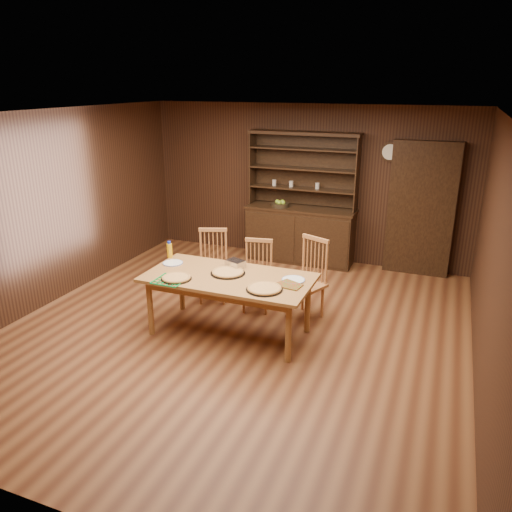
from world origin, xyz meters
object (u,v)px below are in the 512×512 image
at_px(dining_table, 229,282).
at_px(chair_right, 310,275).
at_px(juice_bottle, 170,250).
at_px(chair_left, 213,263).
at_px(chair_center, 258,273).
at_px(china_hutch, 300,227).

distance_m(dining_table, chair_right, 1.14).
bearing_deg(chair_right, juice_bottle, -141.01).
bearing_deg(dining_table, juice_bottle, 161.51).
bearing_deg(chair_left, juice_bottle, -144.10).
bearing_deg(juice_bottle, chair_center, 24.52).
bearing_deg(chair_right, chair_center, -155.06).
relative_size(china_hutch, chair_left, 2.14).
xyz_separation_m(chair_right, juice_bottle, (-1.76, -0.50, 0.29)).
distance_m(chair_center, juice_bottle, 1.20).
height_order(chair_left, chair_center, chair_left).
bearing_deg(dining_table, china_hutch, 89.23).
height_order(chair_center, chair_right, chair_right).
distance_m(dining_table, juice_bottle, 1.07).
height_order(chair_left, chair_right, chair_right).
relative_size(dining_table, chair_right, 1.87).
xyz_separation_m(china_hutch, dining_table, (-0.04, -2.83, 0.08)).
relative_size(china_hutch, dining_table, 1.09).
distance_m(china_hutch, chair_center, 2.02).
bearing_deg(dining_table, chair_left, 126.35).
xyz_separation_m(dining_table, chair_right, (0.76, 0.84, -0.11)).
distance_m(chair_left, chair_center, 0.69).
bearing_deg(china_hutch, chair_right, -69.99).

